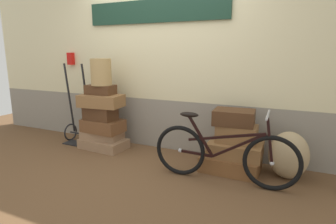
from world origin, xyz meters
name	(u,v)px	position (x,y,z in m)	size (l,w,h in m)	color
ground	(135,167)	(0.00, 0.00, -0.03)	(8.73, 5.20, 0.06)	brown
station_building	(164,64)	(0.01, 0.85, 1.28)	(6.73, 0.74, 2.55)	gray
suitcase_0	(104,144)	(-0.78, 0.35, 0.07)	(0.70, 0.42, 0.14)	#937051
suitcase_1	(102,135)	(-0.82, 0.38, 0.20)	(0.60, 0.35, 0.12)	#937051
suitcase_2	(103,126)	(-0.78, 0.36, 0.36)	(0.61, 0.38, 0.19)	brown
suitcase_3	(100,113)	(-0.81, 0.35, 0.55)	(0.49, 0.27, 0.20)	#4C2D19
suitcase_4	(101,101)	(-0.79, 0.35, 0.74)	(0.63, 0.37, 0.18)	olive
suitcase_5	(101,90)	(-0.81, 0.39, 0.90)	(0.42, 0.25, 0.14)	#4C2D19
suitcase_6	(231,163)	(1.18, 0.35, 0.10)	(0.70, 0.50, 0.19)	brown
suitcase_7	(235,149)	(1.22, 0.38, 0.28)	(0.64, 0.46, 0.17)	olive
suitcase_8	(237,134)	(1.23, 0.39, 0.47)	(0.48, 0.31, 0.22)	olive
suitcase_9	(234,117)	(1.18, 0.40, 0.67)	(0.48, 0.35, 0.18)	#4C2D19
wicker_basket	(101,72)	(-0.78, 0.38, 1.16)	(0.30, 0.30, 0.39)	tan
luggage_trolley	(79,125)	(-1.32, 0.43, 0.29)	(0.44, 0.36, 1.28)	black
burlap_sack	(289,155)	(1.83, 0.42, 0.28)	(0.45, 0.38, 0.56)	tan
bicycle	(223,154)	(1.16, -0.01, 0.33)	(1.64, 0.46, 0.83)	black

